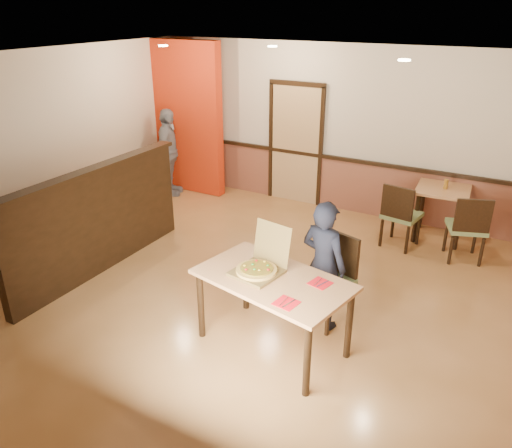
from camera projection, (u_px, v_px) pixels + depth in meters
The scene contains 24 objects.
floor at pixel (235, 299), 6.21m from camera, with size 7.00×7.00×0.00m, color tan.
ceiling at pixel (230, 65), 5.07m from camera, with size 7.00×7.00×0.00m, color black.
wall_back at pixel (340, 130), 8.44m from camera, with size 7.00×7.00×0.00m, color beige.
wall_left at pixel (26, 152), 7.19m from camera, with size 7.00×7.00×0.00m, color beige.
wainscot_back at pixel (336, 184), 8.80m from camera, with size 7.00×0.04×0.90m, color brown.
chair_rail_back at pixel (337, 158), 8.60m from camera, with size 7.00×0.06×0.06m, color black.
back_door at pixel (296, 145), 8.90m from camera, with size 0.90×0.06×2.10m, color tan.
booth_partition at pixel (98, 219), 6.64m from camera, with size 0.20×3.10×1.44m.
red_accent_panel at pixel (184, 118), 9.32m from camera, with size 1.60×0.20×2.78m, color #B7280D.
spot_a at pixel (163, 46), 7.54m from camera, with size 0.14×0.14×0.02m, color #FEF4B1.
spot_b at pixel (272, 46), 7.43m from camera, with size 0.14×0.14×0.02m, color #FEF4B1.
spot_c at pixel (404, 60), 5.66m from camera, with size 0.14×0.14×0.02m, color #FEF4B1.
main_table at pixel (273, 287), 5.07m from camera, with size 1.71×1.19×0.84m.
diner_chair at pixel (331, 275), 5.63m from camera, with size 0.64×0.64×1.03m.
side_chair_left at pixel (400, 213), 7.32m from camera, with size 0.57×0.57×1.00m.
side_chair_right at pixel (468, 226), 6.91m from camera, with size 0.63×0.63×0.99m.
side_table at pixel (442, 200), 7.58m from camera, with size 0.81×0.81×0.82m.
diner at pixel (323, 265), 5.45m from camera, with size 0.55×0.36×1.50m, color black.
passerby at pixel (169, 153), 9.29m from camera, with size 0.96×0.40×1.63m, color gray.
pizza_box at pixel (259, 267), 5.11m from camera, with size 0.53×0.59×0.47m.
pizza at pixel (256, 270), 5.08m from camera, with size 0.42×0.42×0.03m, color #DEB351.
napkin_near at pixel (286, 303), 4.61m from camera, with size 0.23×0.23×0.01m.
napkin_far at pixel (320, 283), 4.93m from camera, with size 0.24×0.24×0.01m.
condiment at pixel (446, 184), 7.46m from camera, with size 0.06×0.06×0.15m, color #915F1A.
Camera 1 is at (2.80, -4.51, 3.38)m, focal length 35.00 mm.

